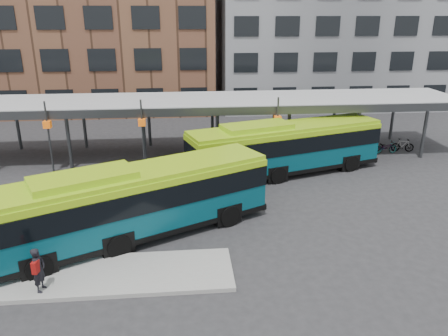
% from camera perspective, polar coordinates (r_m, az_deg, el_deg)
% --- Properties ---
extents(ground, '(120.00, 120.00, 0.00)m').
position_cam_1_polar(ground, '(21.07, -4.01, -8.97)').
color(ground, '#28282B').
rests_on(ground, ground).
extents(boarding_island, '(14.00, 3.00, 0.18)m').
position_cam_1_polar(boarding_island, '(19.16, -20.87, -13.22)').
color(boarding_island, gray).
rests_on(boarding_island, ground).
extents(canopy, '(40.00, 6.53, 4.80)m').
position_cam_1_polar(canopy, '(31.97, -4.95, 8.48)').
color(canopy, '#999B9E').
rests_on(canopy, ground).
extents(building_brick, '(26.00, 14.00, 22.00)m').
position_cam_1_polar(building_brick, '(51.42, -17.38, 19.89)').
color(building_brick, brown).
rests_on(building_brick, ground).
extents(building_grey, '(24.00, 14.00, 20.00)m').
position_cam_1_polar(building_grey, '(53.06, 13.19, 19.12)').
color(building_grey, slate).
rests_on(building_grey, ground).
extents(bus_front, '(13.00, 8.33, 3.62)m').
position_cam_1_polar(bus_front, '(20.59, -11.75, -4.23)').
color(bus_front, '#074351').
rests_on(bus_front, ground).
extents(bus_rear, '(13.21, 6.61, 3.58)m').
position_cam_1_polar(bus_rear, '(28.56, 8.00, 2.77)').
color(bus_rear, '#074351').
rests_on(bus_rear, ground).
extents(pedestrian, '(0.53, 0.71, 1.77)m').
position_cam_1_polar(pedestrian, '(18.00, -23.05, -12.11)').
color(pedestrian, black).
rests_on(pedestrian, boarding_island).
extents(bike_rack, '(7.22, 1.55, 1.02)m').
position_cam_1_polar(bike_rack, '(34.71, 17.99, 2.63)').
color(bike_rack, slate).
rests_on(bike_rack, ground).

